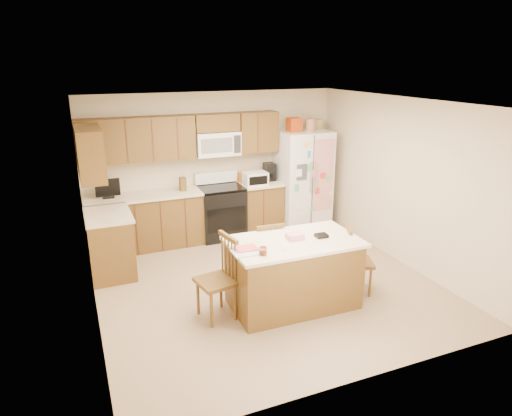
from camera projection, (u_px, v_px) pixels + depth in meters
name	position (u px, v px, depth m)	size (l,w,h in m)	color
ground	(265.00, 283.00, 6.46)	(4.50, 4.50, 0.00)	#967E5F
room_shell	(265.00, 185.00, 6.01)	(4.60, 4.60, 2.52)	beige
cabinetry	(165.00, 195.00, 7.39)	(3.36, 1.56, 2.15)	brown
stove	(221.00, 211.00, 8.01)	(0.76, 0.65, 1.13)	black
refrigerator	(302.00, 179.00, 8.39)	(0.90, 0.79, 2.04)	white
island	(293.00, 273.00, 5.75)	(1.66, 0.97, 0.98)	brown
windsor_chair_left	(218.00, 280.00, 5.47)	(0.50, 0.51, 1.04)	brown
windsor_chair_back	(266.00, 256.00, 6.24)	(0.43, 0.41, 0.95)	brown
windsor_chair_right	(356.00, 261.00, 6.09)	(0.50, 0.51, 0.93)	brown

